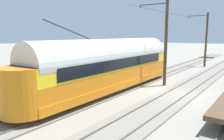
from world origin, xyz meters
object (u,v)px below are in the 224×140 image
Objects in this scene: spare_tie_stack at (122,71)px; catenary_pole_mid_near at (165,41)px; vintage_streetcar at (110,64)px; catenary_pole_foreground at (206,39)px.

catenary_pole_mid_near is at bearing 155.33° from spare_tie_stack.
spare_tie_stack is (3.95, -7.83, -1.99)m from vintage_streetcar.
catenary_pole_mid_near is (0.00, 14.98, 0.00)m from catenary_pole_foreground.
catenary_pole_foreground is 14.16m from spare_tie_stack.
catenary_pole_foreground is at bearing -97.52° from vintage_streetcar.
catenary_pole_mid_near is 3.23× the size of spare_tie_stack.
vintage_streetcar is 5.76m from catenary_pole_mid_near.
catenary_pole_mid_near is (-2.61, -4.82, 1.78)m from vintage_streetcar.
catenary_pole_foreground is at bearing -118.73° from spare_tie_stack.
vintage_streetcar reaches higher than spare_tie_stack.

